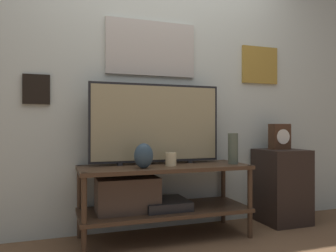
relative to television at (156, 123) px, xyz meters
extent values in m
plane|color=brown|center=(0.04, -0.40, -0.92)|extent=(12.00, 12.00, 0.00)
cube|color=beige|center=(0.04, 0.19, 0.43)|extent=(6.40, 0.06, 2.70)
cube|color=#B2ADA3|center=(0.00, 0.15, 0.65)|extent=(0.80, 0.02, 0.48)
cube|color=#B2BCC6|center=(0.00, 0.14, 0.65)|extent=(0.76, 0.01, 0.44)
cube|color=black|center=(-0.93, 0.15, 0.26)|extent=(0.20, 0.02, 0.23)
cube|color=#BCB299|center=(-0.93, 0.14, 0.26)|extent=(0.17, 0.01, 0.20)
cube|color=olive|center=(1.11, 0.15, 0.58)|extent=(0.39, 0.02, 0.36)
cube|color=white|center=(1.11, 0.14, 0.58)|extent=(0.36, 0.01, 0.32)
cube|color=#422D1E|center=(0.04, -0.11, -0.36)|extent=(1.35, 0.50, 0.03)
cube|color=#422D1E|center=(0.04, -0.11, -0.70)|extent=(1.35, 0.50, 0.03)
cylinder|color=#422D1E|center=(-0.61, -0.33, -0.63)|extent=(0.04, 0.04, 0.58)
cylinder|color=#422D1E|center=(0.68, -0.33, -0.63)|extent=(0.04, 0.04, 0.58)
cylinder|color=#422D1E|center=(-0.61, 0.11, -0.63)|extent=(0.04, 0.04, 0.58)
cylinder|color=#422D1E|center=(0.68, 0.11, -0.63)|extent=(0.04, 0.04, 0.58)
cube|color=black|center=(0.04, -0.11, -0.65)|extent=(0.36, 0.35, 0.07)
cube|color=#47382D|center=(-0.27, -0.11, -0.55)|extent=(0.47, 0.28, 0.26)
cylinder|color=black|center=(-0.30, 0.00, -0.33)|extent=(0.05, 0.05, 0.02)
cylinder|color=black|center=(0.30, 0.00, -0.33)|extent=(0.05, 0.05, 0.02)
cube|color=black|center=(0.00, 0.00, 0.00)|extent=(1.11, 0.04, 0.65)
cube|color=#998C66|center=(0.00, -0.01, 0.00)|extent=(1.07, 0.01, 0.61)
ellipsoid|color=#2D4251|center=(-0.17, -0.23, -0.25)|extent=(0.15, 0.10, 0.19)
cylinder|color=#4C5647|center=(0.61, -0.20, -0.21)|extent=(0.08, 0.08, 0.26)
cylinder|color=beige|center=(0.08, -0.15, -0.29)|extent=(0.09, 0.09, 0.10)
cube|color=black|center=(1.20, -0.06, -0.58)|extent=(0.40, 0.40, 0.68)
cube|color=#422819|center=(1.21, -0.02, -0.12)|extent=(0.18, 0.10, 0.24)
cylinder|color=white|center=(1.21, -0.07, -0.12)|extent=(0.14, 0.01, 0.14)
camera|label=1|loc=(-0.79, -2.60, -0.03)|focal=35.00mm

